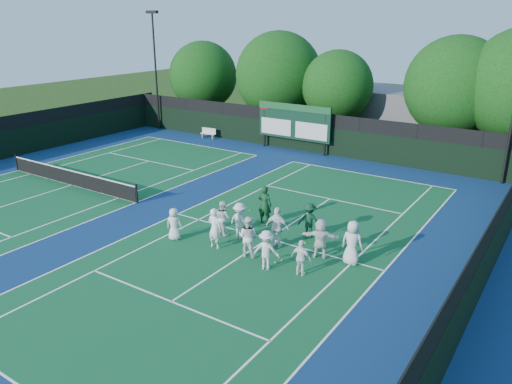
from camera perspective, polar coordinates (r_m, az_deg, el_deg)
The scene contains 33 objects.
ground at distance 22.01m, azimuth 0.00°, elevation -6.30°, with size 120.00×120.00×0.00m, color #1E3A10.
court_apron at distance 26.20m, azimuth -9.76°, elevation -2.28°, with size 34.00×32.00×0.01m, color navy.
near_court at distance 22.77m, azimuth 1.40°, elevation -5.37°, with size 11.05×23.85×0.01m.
left_court at distance 31.98m, azimuth -20.30°, elevation 0.76°, with size 11.05×23.85×0.01m.
back_fence at distance 37.60m, azimuth 5.97°, elevation 6.63°, with size 34.00×0.08×3.00m.
divider_fence_right at distance 19.42m, azimuth 24.68°, elevation -7.40°, with size 0.08×32.00×3.00m.
scoreboard at distance 37.54m, azimuth 4.34°, elevation 7.97°, with size 6.00×0.21×3.55m.
clubhouse at distance 43.22m, azimuth 15.82°, elevation 8.53°, with size 18.00×6.00×4.00m, color #5D5C62.
light_pole_left at distance 45.54m, azimuth -11.48°, elevation 14.85°, with size 1.20×0.30×10.12m.
tennis_net at distance 31.84m, azimuth -20.40°, elevation 1.58°, with size 11.30×0.10×1.10m.
bench at distance 42.14m, azimuth -5.45°, elevation 6.76°, with size 1.37×0.50×0.85m.
tree_a at distance 47.01m, azimuth -5.85°, elevation 12.90°, with size 6.17×6.17×7.63m.
tree_b at distance 42.33m, azimuth 2.83°, elevation 12.95°, with size 7.12×7.12×8.62m.
tree_c at distance 39.93m, azimuth 9.54°, elevation 11.64°, with size 5.51×5.51×7.30m.
tree_d at distance 37.17m, azimuth 22.03°, elevation 10.85°, with size 6.80×6.80×8.53m.
tennis_ball_0 at distance 23.00m, azimuth -8.60°, elevation -5.27°, with size 0.07×0.07×0.07m, color #CCE21A.
tennis_ball_1 at distance 23.33m, azimuth 8.87°, elevation -4.92°, with size 0.07×0.07×0.07m, color #CCE21A.
tennis_ball_2 at distance 20.80m, azimuth 2.98°, elevation -7.82°, with size 0.07×0.07×0.07m, color #CCE21A.
tennis_ball_3 at distance 25.93m, azimuth -0.70°, elevation -2.15°, with size 0.07×0.07×0.07m, color #CCE21A.
tennis_ball_4 at distance 22.41m, azimuth 5.63°, elevation -5.82°, with size 0.07×0.07×0.07m, color #CCE21A.
tennis_ball_5 at distance 20.63m, azimuth 2.21°, elevation -8.04°, with size 0.07×0.07×0.07m, color #CCE21A.
player_front_0 at distance 22.74m, azimuth -9.35°, elevation -3.63°, with size 0.73×0.48×1.50m, color white.
player_front_1 at distance 21.65m, azimuth -4.74°, elevation -4.14°, with size 0.67×0.44×1.84m, color white.
player_front_2 at distance 20.88m, azimuth -0.93°, elevation -5.10°, with size 0.86×0.67×1.77m, color white.
player_front_3 at distance 19.86m, azimuth 1.19°, elevation -6.64°, with size 1.06×0.61×1.64m, color silver.
player_front_4 at distance 19.50m, azimuth 5.19°, elevation -7.51°, with size 0.86×0.36×1.47m, color white.
player_back_0 at distance 23.02m, azimuth -3.79°, elevation -2.95°, with size 0.79×0.62×1.63m, color silver.
player_back_1 at distance 22.55m, azimuth -1.86°, elevation -3.30°, with size 1.10×0.63×1.70m, color silver.
player_back_2 at distance 21.66m, azimuth 2.46°, elevation -4.06°, with size 1.08×0.45×1.85m, color white.
player_back_3 at distance 20.93m, azimuth 7.38°, elevation -5.26°, with size 1.60×0.51×1.73m, color silver.
player_back_4 at distance 20.56m, azimuth 10.93°, elevation -5.71°, with size 0.91×0.60×1.87m, color silver.
coach_left at distance 24.12m, azimuth 1.00°, elevation -1.47°, with size 0.70×0.46×1.92m, color #103B1D.
coach_right at distance 22.73m, azimuth 6.11°, elevation -3.25°, with size 1.08×0.62×1.67m, color #0E3620.
Camera 1 is at (11.02, -16.53, 9.48)m, focal length 35.00 mm.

